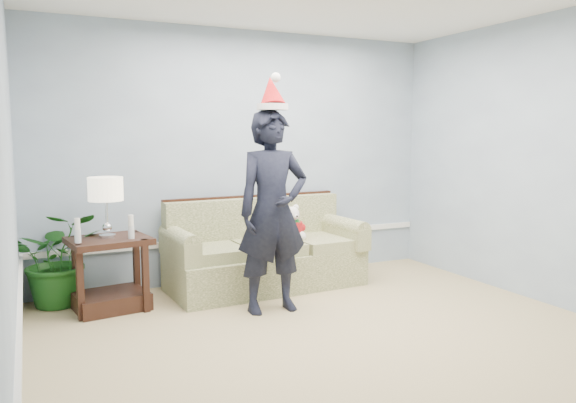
# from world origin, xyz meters

# --- Properties ---
(room_shell) EXTENTS (4.54, 5.04, 2.74)m
(room_shell) POSITION_xyz_m (0.00, 0.00, 1.35)
(room_shell) COLOR tan
(room_shell) RESTS_ON ground
(wainscot_trim) EXTENTS (4.49, 4.99, 0.06)m
(wainscot_trim) POSITION_xyz_m (-1.18, 1.18, 0.45)
(wainscot_trim) COLOR white
(wainscot_trim) RESTS_ON room_shell
(sofa) EXTENTS (2.04, 0.96, 0.93)m
(sofa) POSITION_xyz_m (0.06, 2.08, 0.33)
(sofa) COLOR #495829
(sofa) RESTS_ON room_shell
(side_table) EXTENTS (0.76, 0.67, 0.66)m
(side_table) POSITION_xyz_m (-1.51, 1.95, 0.26)
(side_table) COLOR #341A13
(side_table) RESTS_ON room_shell
(table_lamp) EXTENTS (0.31, 0.31, 0.55)m
(table_lamp) POSITION_xyz_m (-1.51, 1.96, 1.08)
(table_lamp) COLOR silver
(table_lamp) RESTS_ON side_table
(candle_pair) EXTENTS (0.50, 0.05, 0.21)m
(candle_pair) POSITION_xyz_m (-1.55, 1.82, 0.76)
(candle_pair) COLOR silver
(candle_pair) RESTS_ON side_table
(houseplant) EXTENTS (0.85, 0.76, 0.89)m
(houseplant) POSITION_xyz_m (-1.92, 2.28, 0.44)
(houseplant) COLOR #195117
(houseplant) RESTS_ON room_shell
(man) EXTENTS (0.66, 0.44, 1.81)m
(man) POSITION_xyz_m (-0.18, 1.29, 0.91)
(man) COLOR black
(man) RESTS_ON room_shell
(santa_hat) EXTENTS (0.29, 0.33, 0.32)m
(santa_hat) POSITION_xyz_m (-0.18, 1.31, 1.94)
(santa_hat) COLOR white
(santa_hat) RESTS_ON man
(teddy_bear) EXTENTS (0.26, 0.28, 0.37)m
(teddy_bear) POSITION_xyz_m (0.35, 1.99, 0.62)
(teddy_bear) COLOR white
(teddy_bear) RESTS_ON sofa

